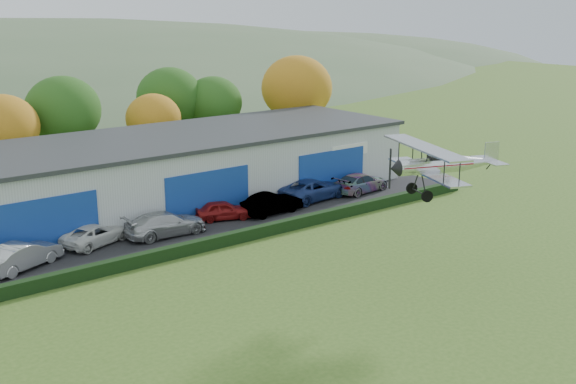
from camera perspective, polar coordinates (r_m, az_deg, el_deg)
ground at (r=32.78m, az=6.59°, el=-12.83°), size 300.00×300.00×0.00m
apron at (r=50.07m, az=-7.85°, el=-2.82°), size 48.00×9.00×0.05m
hedge at (r=46.05m, az=-4.85°, el=-3.84°), size 46.00×0.60×0.80m
hangar at (r=56.21m, az=-9.76°, el=1.87°), size 40.60×12.60×5.30m
tree_belt at (r=65.45m, az=-18.39°, el=5.80°), size 75.70×13.22×10.12m
car_1 at (r=44.54m, az=-20.86°, el=-4.85°), size 5.20×3.52×1.62m
car_2 at (r=47.51m, az=-15.42°, el=-3.34°), size 5.31×3.80×1.34m
car_3 at (r=48.17m, az=-9.99°, el=-2.57°), size 5.78×2.53×1.65m
car_4 at (r=51.19m, az=-5.33°, el=-1.48°), size 4.45×3.03×1.41m
car_5 at (r=52.37m, az=-1.32°, el=-0.92°), size 4.97×1.98×1.61m
car_6 at (r=56.24m, az=2.06°, el=0.23°), size 6.30×3.41×1.68m
car_7 at (r=58.81m, az=5.97°, el=0.77°), size 5.67×2.82×1.58m
biplane at (r=39.92m, az=12.32°, el=2.30°), size 6.88×7.74×2.93m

